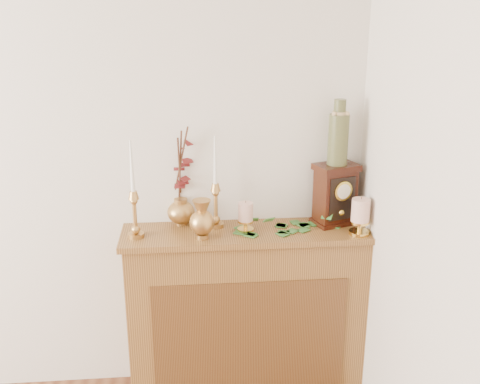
{
  "coord_description": "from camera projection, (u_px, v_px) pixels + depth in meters",
  "views": [
    {
      "loc": [
        1.14,
        -0.47,
        1.99
      ],
      "look_at": [
        1.36,
        2.05,
        1.15
      ],
      "focal_mm": 42.0,
      "sensor_mm": 36.0,
      "label": 1
    }
  ],
  "objects": [
    {
      "name": "candlestick_center",
      "position": [
        216.0,
        198.0,
        2.78
      ],
      "size": [
        0.08,
        0.08,
        0.47
      ],
      "rotation": [
        0.0,
        0.0,
        0.07
      ],
      "color": "tan",
      "rests_on": "console_shelf"
    },
    {
      "name": "ceramic_vase",
      "position": [
        338.0,
        136.0,
        2.73
      ],
      "size": [
        0.1,
        0.1,
        0.32
      ],
      "rotation": [
        0.0,
        0.0,
        0.34
      ],
      "color": "#1A3527",
      "rests_on": "mantel_clock"
    },
    {
      "name": "ivy_garland",
      "position": [
        296.0,
        227.0,
        2.78
      ],
      "size": [
        0.55,
        0.24,
        0.09
      ],
      "rotation": [
        0.0,
        0.0,
        0.08
      ],
      "color": "#306727",
      "rests_on": "console_shelf"
    },
    {
      "name": "pillar_candle_left",
      "position": [
        246.0,
        215.0,
        2.75
      ],
      "size": [
        0.08,
        0.08,
        0.16
      ],
      "rotation": [
        0.0,
        0.0,
        0.39
      ],
      "color": "gold",
      "rests_on": "console_shelf"
    },
    {
      "name": "pillar_candle_right",
      "position": [
        360.0,
        215.0,
        2.7
      ],
      "size": [
        0.1,
        0.1,
        0.19
      ],
      "rotation": [
        0.0,
        0.0,
        -0.39
      ],
      "color": "gold",
      "rests_on": "console_shelf"
    },
    {
      "name": "bud_vase",
      "position": [
        202.0,
        220.0,
        2.66
      ],
      "size": [
        0.12,
        0.12,
        0.19
      ],
      "rotation": [
        0.0,
        0.0,
        0.18
      ],
      "color": "tan",
      "rests_on": "console_shelf"
    },
    {
      "name": "mantel_clock",
      "position": [
        335.0,
        195.0,
        2.82
      ],
      "size": [
        0.24,
        0.21,
        0.31
      ],
      "rotation": [
        0.0,
        0.0,
        0.34
      ],
      "color": "black",
      "rests_on": "console_shelf"
    },
    {
      "name": "ginger_jar",
      "position": [
        183.0,
        179.0,
        2.82
      ],
      "size": [
        0.21,
        0.22,
        0.51
      ],
      "rotation": [
        0.0,
        0.0,
        0.3
      ],
      "color": "tan",
      "rests_on": "console_shelf"
    },
    {
      "name": "console_shelf",
      "position": [
        246.0,
        317.0,
        2.94
      ],
      "size": [
        1.24,
        0.34,
        0.93
      ],
      "color": "olive",
      "rests_on": "ground"
    },
    {
      "name": "candlestick_left",
      "position": [
        134.0,
        207.0,
        2.65
      ],
      "size": [
        0.08,
        0.08,
        0.48
      ],
      "rotation": [
        0.0,
        0.0,
        -0.17
      ],
      "color": "tan",
      "rests_on": "console_shelf"
    }
  ]
}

